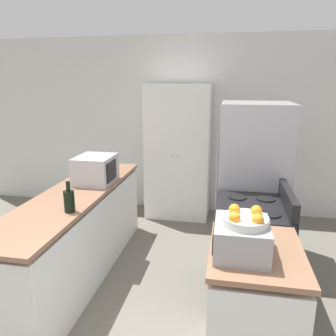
{
  "coord_description": "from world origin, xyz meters",
  "views": [
    {
      "loc": [
        0.64,
        -1.5,
        1.94
      ],
      "look_at": [
        0.0,
        1.85,
        1.05
      ],
      "focal_mm": 35.0,
      "sensor_mm": 36.0,
      "label": 1
    }
  ],
  "objects_px": {
    "stove": "(249,251)",
    "toaster_oven": "(241,238)",
    "refrigerator": "(252,182)",
    "wine_bottle": "(69,200)",
    "microwave": "(96,169)",
    "fruit_bowl": "(245,219)",
    "pantry_cabinet": "(178,152)"
  },
  "relations": [
    {
      "from": "stove",
      "to": "toaster_oven",
      "type": "bearing_deg",
      "value": -98.27
    },
    {
      "from": "refrigerator",
      "to": "wine_bottle",
      "type": "bearing_deg",
      "value": -141.61
    },
    {
      "from": "wine_bottle",
      "to": "microwave",
      "type": "bearing_deg",
      "value": 97.81
    },
    {
      "from": "stove",
      "to": "refrigerator",
      "type": "bearing_deg",
      "value": 86.9
    },
    {
      "from": "fruit_bowl",
      "to": "toaster_oven",
      "type": "bearing_deg",
      "value": 133.37
    },
    {
      "from": "pantry_cabinet",
      "to": "fruit_bowl",
      "type": "distance_m",
      "value": 2.82
    },
    {
      "from": "wine_bottle",
      "to": "toaster_oven",
      "type": "relative_size",
      "value": 0.69
    },
    {
      "from": "refrigerator",
      "to": "toaster_oven",
      "type": "bearing_deg",
      "value": -95.79
    },
    {
      "from": "microwave",
      "to": "wine_bottle",
      "type": "distance_m",
      "value": 0.83
    },
    {
      "from": "stove",
      "to": "wine_bottle",
      "type": "distance_m",
      "value": 1.66
    },
    {
      "from": "microwave",
      "to": "fruit_bowl",
      "type": "relative_size",
      "value": 1.59
    },
    {
      "from": "refrigerator",
      "to": "pantry_cabinet",
      "type": "bearing_deg",
      "value": 134.96
    },
    {
      "from": "pantry_cabinet",
      "to": "refrigerator",
      "type": "xyz_separation_m",
      "value": [
        0.99,
        -0.99,
        -0.09
      ]
    },
    {
      "from": "pantry_cabinet",
      "to": "refrigerator",
      "type": "relative_size",
      "value": 1.11
    },
    {
      "from": "wine_bottle",
      "to": "fruit_bowl",
      "type": "relative_size",
      "value": 0.95
    },
    {
      "from": "pantry_cabinet",
      "to": "wine_bottle",
      "type": "relative_size",
      "value": 7.26
    },
    {
      "from": "toaster_oven",
      "to": "fruit_bowl",
      "type": "relative_size",
      "value": 1.37
    },
    {
      "from": "wine_bottle",
      "to": "toaster_oven",
      "type": "xyz_separation_m",
      "value": [
        1.38,
        -0.44,
        0.01
      ]
    },
    {
      "from": "microwave",
      "to": "refrigerator",
      "type": "bearing_deg",
      "value": 13.65
    },
    {
      "from": "wine_bottle",
      "to": "toaster_oven",
      "type": "distance_m",
      "value": 1.45
    },
    {
      "from": "refrigerator",
      "to": "toaster_oven",
      "type": "xyz_separation_m",
      "value": [
        -0.17,
        -1.67,
        0.13
      ]
    },
    {
      "from": "pantry_cabinet",
      "to": "toaster_oven",
      "type": "distance_m",
      "value": 2.79
    },
    {
      "from": "microwave",
      "to": "wine_bottle",
      "type": "height_order",
      "value": "microwave"
    },
    {
      "from": "refrigerator",
      "to": "microwave",
      "type": "height_order",
      "value": "refrigerator"
    },
    {
      "from": "toaster_oven",
      "to": "pantry_cabinet",
      "type": "bearing_deg",
      "value": 107.16
    },
    {
      "from": "pantry_cabinet",
      "to": "stove",
      "type": "relative_size",
      "value": 1.82
    },
    {
      "from": "pantry_cabinet",
      "to": "microwave",
      "type": "relative_size",
      "value": 4.34
    },
    {
      "from": "wine_bottle",
      "to": "fruit_bowl",
      "type": "xyz_separation_m",
      "value": [
        1.4,
        -0.46,
        0.15
      ]
    },
    {
      "from": "wine_bottle",
      "to": "fruit_bowl",
      "type": "height_order",
      "value": "fruit_bowl"
    },
    {
      "from": "stove",
      "to": "toaster_oven",
      "type": "height_order",
      "value": "toaster_oven"
    },
    {
      "from": "refrigerator",
      "to": "fruit_bowl",
      "type": "relative_size",
      "value": 6.23
    },
    {
      "from": "microwave",
      "to": "toaster_oven",
      "type": "distance_m",
      "value": 1.96
    }
  ]
}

